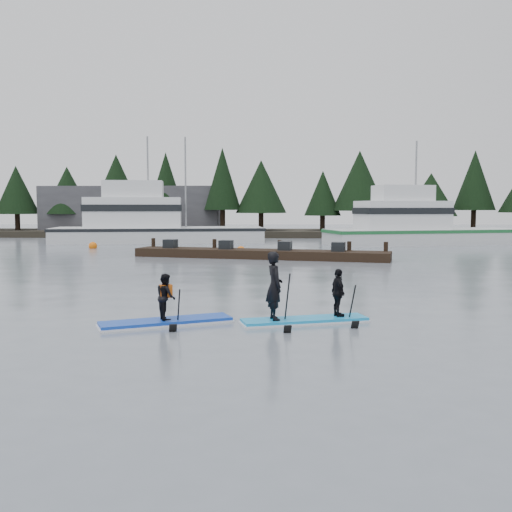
{
  "coord_description": "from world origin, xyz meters",
  "views": [
    {
      "loc": [
        0.71,
        -15.04,
        2.92
      ],
      "look_at": [
        0.0,
        6.0,
        1.1
      ],
      "focal_mm": 40.0,
      "sensor_mm": 36.0,
      "label": 1
    }
  ],
  "objects_px": {
    "fishing_boat_large": "(153,234)",
    "paddleboard_duo": "(301,297)",
    "floating_dock": "(259,254)",
    "paddleboard_solo": "(166,309)",
    "fishing_boat_medium": "(418,236)"
  },
  "relations": [
    {
      "from": "paddleboard_solo",
      "to": "paddleboard_duo",
      "type": "distance_m",
      "value": 3.38
    },
    {
      "from": "floating_dock",
      "to": "paddleboard_solo",
      "type": "relative_size",
      "value": 4.46
    },
    {
      "from": "fishing_boat_large",
      "to": "paddleboard_duo",
      "type": "xyz_separation_m",
      "value": [
        10.74,
        -32.34,
        -0.08
      ]
    },
    {
      "from": "fishing_boat_large",
      "to": "paddleboard_solo",
      "type": "bearing_deg",
      "value": -85.49
    },
    {
      "from": "fishing_boat_large",
      "to": "fishing_boat_medium",
      "type": "xyz_separation_m",
      "value": [
        21.26,
        -1.68,
        -0.08
      ]
    },
    {
      "from": "fishing_boat_large",
      "to": "fishing_boat_medium",
      "type": "bearing_deg",
      "value": -12.75
    },
    {
      "from": "fishing_boat_large",
      "to": "floating_dock",
      "type": "height_order",
      "value": "fishing_boat_large"
    },
    {
      "from": "fishing_boat_large",
      "to": "paddleboard_solo",
      "type": "height_order",
      "value": "fishing_boat_large"
    },
    {
      "from": "fishing_boat_large",
      "to": "floating_dock",
      "type": "relative_size",
      "value": 1.19
    },
    {
      "from": "floating_dock",
      "to": "paddleboard_duo",
      "type": "xyz_separation_m",
      "value": [
        1.55,
        -18.11,
        0.4
      ]
    },
    {
      "from": "fishing_boat_large",
      "to": "paddleboard_duo",
      "type": "relative_size",
      "value": 5.31
    },
    {
      "from": "floating_dock",
      "to": "paddleboard_solo",
      "type": "xyz_separation_m",
      "value": [
        -1.81,
        -18.42,
        0.13
      ]
    },
    {
      "from": "floating_dock",
      "to": "paddleboard_duo",
      "type": "height_order",
      "value": "paddleboard_duo"
    },
    {
      "from": "fishing_boat_large",
      "to": "paddleboard_duo",
      "type": "distance_m",
      "value": 34.08
    },
    {
      "from": "paddleboard_duo",
      "to": "floating_dock",
      "type": "bearing_deg",
      "value": 78.71
    }
  ]
}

